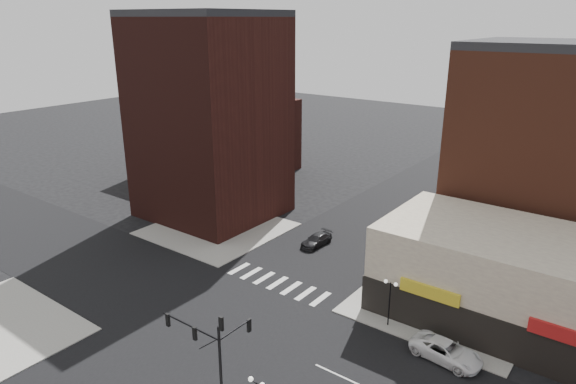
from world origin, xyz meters
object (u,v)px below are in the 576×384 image
Objects in this scene: street_lamp_ne at (390,292)px; traffic_signal at (213,346)px; white_suv at (446,351)px; dark_sedan_north at (316,240)px.

traffic_signal is at bearing -106.75° from street_lamp_ne.
traffic_signal reaches higher than street_lamp_ne.
street_lamp_ne is 6.34m from white_suv.
traffic_signal is 16.62m from street_lamp_ne.
white_suv is 22.71m from dark_sedan_north.
traffic_signal is 27.72m from dark_sedan_north.
dark_sedan_north is at bearing 66.24° from white_suv.
traffic_signal is 1.87× the size of street_lamp_ne.
white_suv is 1.22× the size of dark_sedan_north.
white_suv reaches higher than dark_sedan_north.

